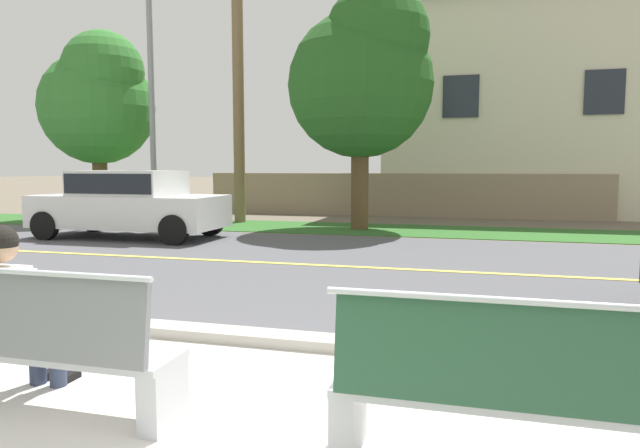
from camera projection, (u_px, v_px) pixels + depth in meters
The scene contains 14 objects.
ground_plane at pixel (404, 255), 10.54m from camera, with size 140.00×140.00×0.00m, color #665B4C.
curb_edge at pixel (326, 343), 5.11m from camera, with size 44.00×0.30×0.11m, color #ADA89E.
street_asphalt at pixel (392, 269), 9.10m from camera, with size 52.00×8.00×0.01m, color #515156.
road_centre_line at pixel (392, 269), 9.10m from camera, with size 48.00×0.14×0.01m, color #E0CC4C.
far_verge_grass at pixel (423, 231), 14.43m from camera, with size 48.00×2.80×0.02m, color #2D6026.
bench_left at pixel (25, 346), 3.73m from camera, with size 2.08×0.48×1.01m.
bench_right at pixel (531, 397), 2.91m from camera, with size 2.08×0.48×1.01m.
seated_person_white at pixel (15, 306), 3.93m from camera, with size 0.52×0.68×1.25m.
car_white_near at pixel (129, 201), 12.99m from camera, with size 4.30×1.86×1.54m.
streetlamp at pixel (155, 76), 15.77m from camera, with size 0.24×2.10×7.20m.
shade_tree_far_left at pixel (99, 99), 17.18m from camera, with size 3.40×3.40×5.61m.
shade_tree_left at pixel (365, 74), 14.32m from camera, with size 3.69×3.69×6.08m.
garden_wall at pixel (398, 195), 18.62m from camera, with size 13.00×0.36×1.40m, color gray.
house_across_street at pixel (522, 105), 20.33m from camera, with size 9.82×6.91×7.51m.
Camera 1 is at (1.26, -2.46, 1.64)m, focal length 32.03 mm.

